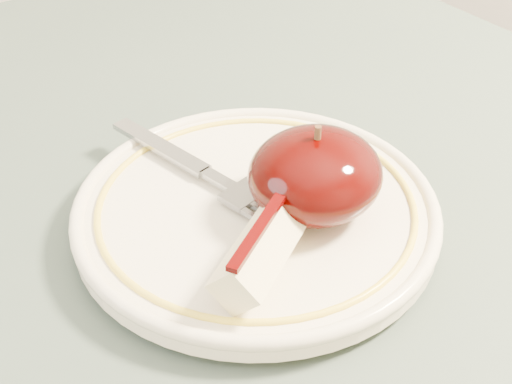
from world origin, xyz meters
TOP-DOWN VIEW (x-y plane):
  - plate at (0.09, 0.01)m, footprint 0.23×0.23m
  - apple_half at (0.11, -0.01)m, footprint 0.08×0.08m
  - apple_wedge at (0.06, -0.04)m, footprint 0.08×0.06m
  - fork at (0.08, 0.05)m, footprint 0.05×0.17m

SIDE VIEW (x-z plane):
  - plate at x=0.09m, z-range 0.75..0.77m
  - fork at x=0.08m, z-range 0.77..0.77m
  - apple_wedge at x=0.06m, z-range 0.77..0.80m
  - apple_half at x=0.11m, z-range 0.76..0.82m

